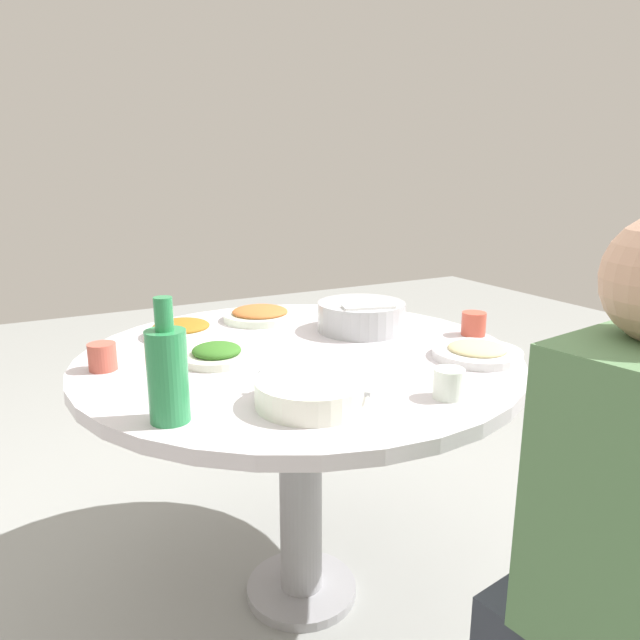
% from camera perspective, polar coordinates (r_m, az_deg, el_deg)
% --- Properties ---
extents(ground, '(8.00, 8.00, 0.00)m').
position_cam_1_polar(ground, '(1.96, -1.79, -24.82)').
color(ground, gray).
extents(round_dining_table, '(1.18, 1.18, 0.76)m').
position_cam_1_polar(round_dining_table, '(1.63, -1.96, -7.17)').
color(round_dining_table, '#99999E').
rests_on(round_dining_table, ground).
extents(rice_bowl, '(0.27, 0.27, 0.10)m').
position_cam_1_polar(rice_bowl, '(1.80, 4.02, 0.40)').
color(rice_bowl, '#B2B5BA').
rests_on(rice_bowl, round_dining_table).
extents(soup_bowl, '(0.24, 0.24, 0.06)m').
position_cam_1_polar(soup_bowl, '(1.25, -0.71, -7.00)').
color(soup_bowl, white).
rests_on(soup_bowl, round_dining_table).
extents(dish_greens, '(0.19, 0.19, 0.05)m').
position_cam_1_polar(dish_greens, '(1.54, -9.94, -3.28)').
color(dish_greens, silver).
rests_on(dish_greens, round_dining_table).
extents(dish_noodles, '(0.23, 0.23, 0.04)m').
position_cam_1_polar(dish_noodles, '(1.60, 14.94, -2.99)').
color(dish_noodles, white).
rests_on(dish_noodles, round_dining_table).
extents(dish_tofu_braise, '(0.24, 0.24, 0.05)m').
position_cam_1_polar(dish_tofu_braise, '(1.94, -5.81, 0.55)').
color(dish_tofu_braise, silver).
rests_on(dish_tofu_braise, round_dining_table).
extents(dish_stirfry, '(0.21, 0.21, 0.05)m').
position_cam_1_polar(dish_stirfry, '(1.80, -13.26, -0.85)').
color(dish_stirfry, white).
rests_on(dish_stirfry, round_dining_table).
extents(green_bottle, '(0.08, 0.08, 0.25)m').
position_cam_1_polar(green_bottle, '(1.18, -14.52, -4.92)').
color(green_bottle, '#2C874C').
rests_on(green_bottle, round_dining_table).
extents(tea_cup_near, '(0.07, 0.07, 0.07)m').
position_cam_1_polar(tea_cup_near, '(1.55, -20.29, -3.35)').
color(tea_cup_near, '#C25645').
rests_on(tea_cup_near, round_dining_table).
extents(tea_cup_far, '(0.07, 0.07, 0.07)m').
position_cam_1_polar(tea_cup_far, '(1.31, 12.34, -6.00)').
color(tea_cup_far, white).
rests_on(tea_cup_far, round_dining_table).
extents(tea_cup_side, '(0.07, 0.07, 0.07)m').
position_cam_1_polar(tea_cup_side, '(1.81, 14.63, -0.35)').
color(tea_cup_side, '#C9503C').
rests_on(tea_cup_side, round_dining_table).
extents(diner_left, '(0.38, 0.37, 0.76)m').
position_cam_1_polar(diner_left, '(1.06, 28.45, -15.40)').
color(diner_left, '#2D333D').
rests_on(diner_left, stool_for_diner_left).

